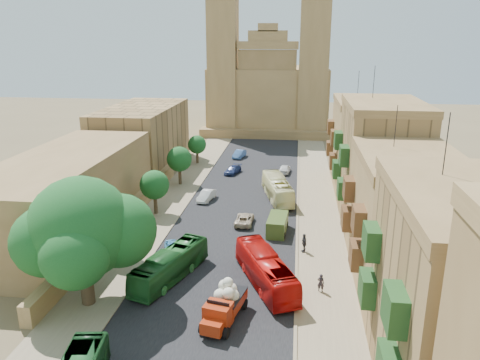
% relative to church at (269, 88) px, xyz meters
% --- Properties ---
extents(ground, '(260.00, 260.00, 0.00)m').
position_rel_church_xyz_m(ground, '(0.00, -78.61, -9.52)').
color(ground, brown).
extents(road_surface, '(14.00, 140.00, 0.01)m').
position_rel_church_xyz_m(road_surface, '(0.00, -48.61, -9.51)').
color(road_surface, black).
rests_on(road_surface, ground).
extents(sidewalk_east, '(5.00, 140.00, 0.01)m').
position_rel_church_xyz_m(sidewalk_east, '(9.50, -48.61, -9.51)').
color(sidewalk_east, '#837256').
rests_on(sidewalk_east, ground).
extents(sidewalk_west, '(5.00, 140.00, 0.01)m').
position_rel_church_xyz_m(sidewalk_west, '(-9.50, -48.61, -9.51)').
color(sidewalk_west, '#837256').
rests_on(sidewalk_west, ground).
extents(kerb_east, '(0.25, 140.00, 0.12)m').
position_rel_church_xyz_m(kerb_east, '(7.00, -48.61, -9.46)').
color(kerb_east, '#837256').
rests_on(kerb_east, ground).
extents(kerb_west, '(0.25, 140.00, 0.12)m').
position_rel_church_xyz_m(kerb_west, '(-7.00, -48.61, -9.46)').
color(kerb_west, '#837256').
rests_on(kerb_west, ground).
extents(townhouse_a, '(9.00, 14.00, 16.40)m').
position_rel_church_xyz_m(townhouse_a, '(15.95, -81.61, -3.11)').
color(townhouse_a, olive).
rests_on(townhouse_a, ground).
extents(townhouse_b, '(9.00, 14.00, 14.90)m').
position_rel_church_xyz_m(townhouse_b, '(15.95, -67.61, -3.86)').
color(townhouse_b, olive).
rests_on(townhouse_b, ground).
extents(townhouse_c, '(9.00, 14.00, 17.40)m').
position_rel_church_xyz_m(townhouse_c, '(15.95, -53.61, -2.61)').
color(townhouse_c, olive).
rests_on(townhouse_c, ground).
extents(townhouse_d, '(9.00, 14.00, 15.90)m').
position_rel_church_xyz_m(townhouse_d, '(15.95, -39.61, -3.36)').
color(townhouse_d, olive).
rests_on(townhouse_d, ground).
extents(west_wall, '(1.00, 40.00, 1.80)m').
position_rel_church_xyz_m(west_wall, '(-12.50, -58.61, -8.62)').
color(west_wall, olive).
rests_on(west_wall, ground).
extents(west_building_low, '(10.00, 28.00, 8.40)m').
position_rel_church_xyz_m(west_building_low, '(-18.00, -60.61, -5.32)').
color(west_building_low, brown).
rests_on(west_building_low, ground).
extents(west_building_mid, '(10.00, 22.00, 10.00)m').
position_rel_church_xyz_m(west_building_mid, '(-18.00, -34.61, -4.52)').
color(west_building_mid, olive).
rests_on(west_building_mid, ground).
extents(church, '(28.00, 22.50, 36.30)m').
position_rel_church_xyz_m(church, '(0.00, 0.00, 0.00)').
color(church, olive).
rests_on(church, ground).
extents(ficus_tree, '(10.47, 9.64, 10.47)m').
position_rel_church_xyz_m(ficus_tree, '(-9.41, -74.61, -3.32)').
color(ficus_tree, '#3C2E1E').
rests_on(ficus_tree, ground).
extents(street_tree_a, '(3.23, 3.23, 4.97)m').
position_rel_church_xyz_m(street_tree_a, '(-10.00, -66.61, -6.19)').
color(street_tree_a, '#3C2E1E').
rests_on(street_tree_a, ground).
extents(street_tree_b, '(3.50, 3.50, 5.38)m').
position_rel_church_xyz_m(street_tree_b, '(-10.00, -54.61, -5.91)').
color(street_tree_b, '#3C2E1E').
rests_on(street_tree_b, ground).
extents(street_tree_c, '(3.60, 3.60, 5.53)m').
position_rel_church_xyz_m(street_tree_c, '(-10.00, -42.61, -5.81)').
color(street_tree_c, '#3C2E1E').
rests_on(street_tree_c, ground).
extents(street_tree_d, '(3.09, 3.09, 4.74)m').
position_rel_church_xyz_m(street_tree_d, '(-10.00, -30.61, -6.34)').
color(street_tree_d, '#3C2E1E').
rests_on(street_tree_d, ground).
extents(red_truck, '(3.12, 5.65, 3.14)m').
position_rel_church_xyz_m(red_truck, '(1.67, -75.70, -8.14)').
color(red_truck, '#9F270C').
rests_on(red_truck, ground).
extents(olive_pickup, '(2.31, 4.58, 1.84)m').
position_rel_church_xyz_m(olive_pickup, '(4.83, -58.61, -8.62)').
color(olive_pickup, '#3B501E').
rests_on(olive_pickup, ground).
extents(bus_green_north, '(5.17, 9.76, 2.66)m').
position_rel_church_xyz_m(bus_green_north, '(-4.00, -70.05, -8.19)').
color(bus_green_north, '#206126').
rests_on(bus_green_north, ground).
extents(bus_red_east, '(6.29, 10.22, 2.82)m').
position_rel_church_xyz_m(bus_red_east, '(4.36, -70.02, -8.10)').
color(bus_red_east, '#BE0D0A').
rests_on(bus_red_east, ground).
extents(bus_cream_east, '(4.81, 10.66, 2.89)m').
position_rel_church_xyz_m(bus_cream_east, '(4.31, -47.47, -8.07)').
color(bus_cream_east, '#F5F0AF').
rests_on(bus_cream_east, ground).
extents(car_blue_a, '(2.73, 3.86, 1.22)m').
position_rel_church_xyz_m(car_blue_a, '(-5.00, -65.37, -8.90)').
color(car_blue_a, '#3C92C9').
rests_on(car_blue_a, ground).
extents(car_white_a, '(2.08, 4.13, 1.30)m').
position_rel_church_xyz_m(car_white_a, '(-4.84, -49.21, -8.87)').
color(car_white_a, silver).
rests_on(car_white_a, ground).
extents(car_cream, '(1.97, 4.19, 1.16)m').
position_rel_church_xyz_m(car_cream, '(1.00, -56.58, -8.94)').
color(car_cream, '#BFAA90').
rests_on(car_cream, ground).
extents(car_dkblue, '(2.66, 4.34, 1.18)m').
position_rel_church_xyz_m(car_dkblue, '(-3.15, -36.28, -8.93)').
color(car_dkblue, navy).
rests_on(car_dkblue, ground).
extents(car_white_b, '(2.01, 4.10, 1.34)m').
position_rel_church_xyz_m(car_white_b, '(4.88, -34.94, -8.84)').
color(car_white_b, silver).
rests_on(car_white_b, ground).
extents(car_blue_b, '(2.20, 4.25, 1.34)m').
position_rel_church_xyz_m(car_blue_b, '(-3.41, -26.08, -8.85)').
color(car_blue_b, '#3E66A4').
rests_on(car_blue_b, ground).
extents(pedestrian_a, '(0.66, 0.51, 1.61)m').
position_rel_church_xyz_m(pedestrian_a, '(9.02, -70.58, -8.71)').
color(pedestrian_a, '#272229').
rests_on(pedestrian_a, ground).
extents(pedestrian_c, '(0.78, 1.22, 1.93)m').
position_rel_church_xyz_m(pedestrian_c, '(7.67, -63.12, -8.55)').
color(pedestrian_c, '#3B3B3F').
rests_on(pedestrian_c, ground).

